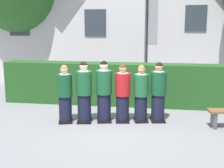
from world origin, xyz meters
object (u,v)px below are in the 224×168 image
object	(u,v)px
student_front_row_0	(65,95)
student_front_row_1	(84,94)
student_front_row_4	(141,95)
student_in_red_blazer	(123,94)
student_front_row_2	(104,93)
student_front_row_5	(158,93)

from	to	relation	value
student_front_row_0	student_front_row_1	world-z (taller)	student_front_row_1
student_front_row_1	student_front_row_4	world-z (taller)	student_front_row_1
student_front_row_1	student_in_red_blazer	xyz separation A→B (m)	(1.03, 0.20, -0.03)
student_in_red_blazer	student_front_row_2	bearing A→B (deg)	-173.57
student_front_row_5	student_front_row_1	bearing A→B (deg)	-169.22
student_front_row_0	student_in_red_blazer	distance (m)	1.56
student_front_row_0	student_front_row_5	world-z (taller)	student_front_row_5
student_front_row_0	student_in_red_blazer	world-z (taller)	student_in_red_blazer
student_front_row_0	student_front_row_1	distance (m)	0.52
student_front_row_0	student_front_row_2	xyz separation A→B (m)	(1.03, 0.24, 0.05)
student_front_row_2	student_front_row_0	bearing A→B (deg)	-166.90
student_front_row_0	student_front_row_2	world-z (taller)	student_front_row_2
student_front_row_0	student_front_row_2	bearing A→B (deg)	13.10
student_front_row_1	student_front_row_2	world-z (taller)	student_front_row_2
student_front_row_2	student_front_row_5	xyz separation A→B (m)	(1.46, 0.24, -0.02)
student_front_row_1	student_front_row_5	world-z (taller)	student_front_row_1
student_front_row_5	student_in_red_blazer	bearing A→B (deg)	-169.35
student_front_row_0	student_front_row_4	xyz separation A→B (m)	(2.03, 0.39, -0.01)
student_front_row_1	student_in_red_blazer	size ratio (longest dim) A/B	1.04
student_front_row_4	student_front_row_2	bearing A→B (deg)	-171.39
student_front_row_2	student_front_row_4	bearing A→B (deg)	8.61
student_front_row_0	student_front_row_5	bearing A→B (deg)	10.82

